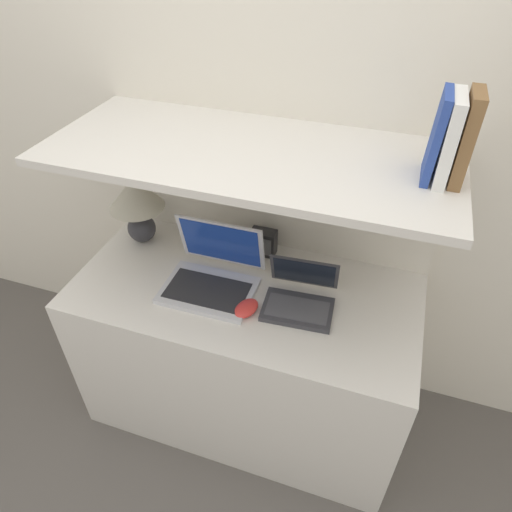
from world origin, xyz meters
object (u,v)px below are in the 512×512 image
object	(u,v)px
table_lamp	(136,201)
book_white	(449,139)
book_blue	(436,137)
router_box	(264,242)
computer_mouse	(246,308)
laptop_large	(213,275)
laptop_small	(300,297)
book_brown	(466,139)

from	to	relation	value
table_lamp	book_white	world-z (taller)	book_white
book_white	book_blue	distance (m)	0.03
router_box	book_blue	size ratio (longest dim) A/B	0.46
table_lamp	book_blue	xyz separation A→B (m)	(1.08, -0.10, 0.48)
computer_mouse	laptop_large	bearing A→B (deg)	150.30
router_box	computer_mouse	bearing A→B (deg)	-82.84
laptop_small	book_brown	size ratio (longest dim) A/B	1.06
computer_mouse	book_white	distance (m)	0.87
book_white	router_box	bearing A→B (deg)	163.11
table_lamp	book_brown	xyz separation A→B (m)	(1.16, -0.10, 0.49)
laptop_large	laptop_small	distance (m)	0.35
table_lamp	book_brown	distance (m)	1.26
book_white	laptop_large	bearing A→B (deg)	-173.81
book_brown	book_blue	xyz separation A→B (m)	(-0.08, 0.00, -0.00)
table_lamp	book_brown	world-z (taller)	book_brown
computer_mouse	book_brown	xyz separation A→B (m)	(0.58, 0.18, 0.67)
table_lamp	computer_mouse	bearing A→B (deg)	-25.14
laptop_large	router_box	size ratio (longest dim) A/B	3.12
laptop_large	laptop_small	xyz separation A→B (m)	(0.35, -0.00, -0.01)
table_lamp	book_blue	distance (m)	1.19
book_brown	book_white	bearing A→B (deg)	180.00
book_blue	laptop_small	bearing A→B (deg)	-166.76
table_lamp	laptop_small	xyz separation A→B (m)	(0.76, -0.17, -0.16)
router_box	book_brown	distance (m)	0.91
laptop_small	book_white	world-z (taller)	book_white
laptop_large	book_brown	xyz separation A→B (m)	(0.75, 0.08, 0.64)
book_white	book_blue	world-z (taller)	book_blue
laptop_large	book_blue	size ratio (longest dim) A/B	1.42
laptop_large	book_white	size ratio (longest dim) A/B	1.45
book_blue	book_white	bearing A→B (deg)	0.00
table_lamp	book_white	size ratio (longest dim) A/B	1.26
book_brown	book_white	world-z (taller)	book_brown
book_white	computer_mouse	bearing A→B (deg)	-161.86
table_lamp	laptop_large	size ratio (longest dim) A/B	0.87
laptop_large	book_white	world-z (taller)	book_white
table_lamp	computer_mouse	world-z (taller)	table_lamp
book_white	book_blue	size ratio (longest dim) A/B	0.98
laptop_small	book_brown	world-z (taller)	book_brown
router_box	book_brown	world-z (taller)	book_brown
laptop_large	book_brown	distance (m)	0.99
book_brown	laptop_large	bearing A→B (deg)	-174.15
laptop_large	book_brown	world-z (taller)	book_brown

